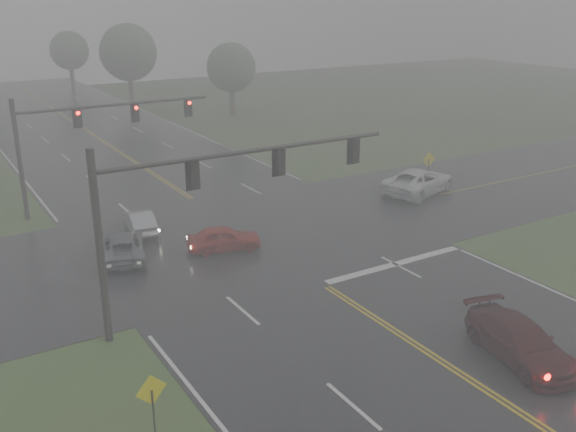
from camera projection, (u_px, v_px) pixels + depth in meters
main_road at (265, 247)px, 35.04m from camera, size 18.00×160.00×0.02m
cross_street at (248, 235)px, 36.65m from camera, size 120.00×14.00×0.02m
stop_bar at (395, 265)px, 32.74m from camera, size 8.50×0.50×0.01m
sedan_maroon at (518, 359)px, 24.34m from camera, size 3.11×5.43×1.48m
sedan_red at (224, 250)px, 34.53m from camera, size 4.23×2.59×1.35m
sedan_silver at (141, 232)px, 37.16m from camera, size 1.91×4.00×1.27m
car_grey at (123, 258)px, 33.49m from camera, size 3.38×5.13×1.31m
pickup_white at (418, 193)px, 44.32m from camera, size 6.73×4.53×1.71m
signal_gantry_near at (197, 193)px, 25.86m from camera, size 13.46×0.34×7.85m
signal_gantry_far at (81, 130)px, 39.35m from camera, size 12.28×0.37×7.37m
sign_diamond_west at (152, 398)px, 19.18m from camera, size 1.02×0.18×2.47m
sign_diamond_east at (429, 164)px, 44.81m from camera, size 1.10×0.11×2.65m
tree_ne_a at (128, 52)px, 75.30m from camera, size 6.67×6.67×9.79m
tree_e_near at (231, 68)px, 70.82m from camera, size 5.44×5.44×7.99m
tree_n_far at (69, 51)px, 91.26m from camera, size 5.45×5.45×8.00m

